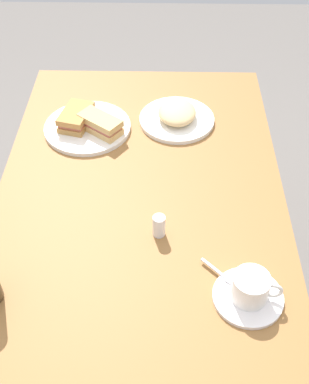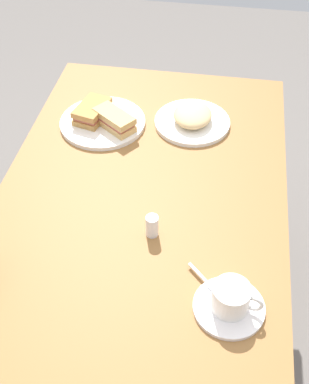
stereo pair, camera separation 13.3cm
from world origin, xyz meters
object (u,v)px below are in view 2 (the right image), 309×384
object	(u,v)px
sandwich_plate	(103,122)
coffee_cup	(232,297)
dining_table	(141,229)
sandwich_back	(114,120)
sandwich_front	(92,111)
coffee_saucer	(229,307)
spoon	(207,282)
salt_shaker	(152,226)
side_plate	(192,122)

from	to	relation	value
sandwich_plate	coffee_cup	world-z (taller)	coffee_cup
dining_table	sandwich_back	xyz separation A→B (m)	(0.29, 0.13, 0.16)
dining_table	coffee_cup	size ratio (longest dim) A/B	11.63
sandwich_front	coffee_saucer	world-z (taller)	sandwich_front
dining_table	coffee_saucer	world-z (taller)	coffee_saucer
sandwich_plate	sandwich_back	distance (m)	0.06
coffee_cup	spoon	bearing A→B (deg)	45.58
salt_shaker	sandwich_plate	bearing A→B (deg)	28.40
coffee_saucer	side_plate	xyz separation A→B (m)	(0.67, 0.15, 0.00)
side_plate	salt_shaker	xyz separation A→B (m)	(-0.48, 0.05, 0.02)
sandwich_plate	sandwich_back	size ratio (longest dim) A/B	1.83
coffee_saucer	salt_shaker	world-z (taller)	salt_shaker
side_plate	salt_shaker	distance (m)	0.48
sandwich_plate	coffee_cup	xyz separation A→B (m)	(-0.62, -0.44, 0.04)
sandwich_plate	spoon	size ratio (longest dim) A/B	3.49
sandwich_plate	dining_table	bearing A→B (deg)	-150.46
dining_table	coffee_saucer	size ratio (longest dim) A/B	8.21
sandwich_back	spoon	distance (m)	0.64
sandwich_front	coffee_cup	size ratio (longest dim) A/B	1.27
sandwich_back	salt_shaker	xyz separation A→B (m)	(-0.41, -0.19, -0.01)
coffee_saucer	coffee_cup	bearing A→B (deg)	-98.62
coffee_saucer	side_plate	world-z (taller)	side_plate
sandwich_front	spoon	bearing A→B (deg)	-143.96
sandwich_plate	spoon	bearing A→B (deg)	-145.76
dining_table	sandwich_back	distance (m)	0.36
sandwich_back	salt_shaker	world-z (taller)	sandwich_back
coffee_cup	spoon	size ratio (longest dim) A/B	1.46
dining_table	coffee_saucer	xyz separation A→B (m)	(-0.30, -0.26, 0.13)
sandwich_front	coffee_saucer	bearing A→B (deg)	-143.10
sandwich_back	sandwich_front	bearing A→B (deg)	66.46
dining_table	sandwich_front	distance (m)	0.42
sandwich_back	side_plate	distance (m)	0.25
coffee_cup	spoon	xyz separation A→B (m)	(0.06, 0.06, -0.03)
dining_table	salt_shaker	world-z (taller)	salt_shaker
sandwich_plate	sandwich_back	xyz separation A→B (m)	(-0.02, -0.05, 0.03)
spoon	coffee_cup	bearing A→B (deg)	-134.42
sandwich_back	side_plate	bearing A→B (deg)	-73.15
sandwich_back	coffee_saucer	distance (m)	0.71
sandwich_plate	side_plate	xyz separation A→B (m)	(0.05, -0.28, 0.00)
spoon	dining_table	bearing A→B (deg)	39.54
dining_table	sandwich_plate	distance (m)	0.39
dining_table	side_plate	xyz separation A→B (m)	(0.36, -0.10, 0.13)
sandwich_back	side_plate	size ratio (longest dim) A/B	0.62
spoon	side_plate	world-z (taller)	spoon
sandwich_plate	sandwich_front	size ratio (longest dim) A/B	1.88
sandwich_back	coffee_saucer	bearing A→B (deg)	-146.55
sandwich_front	salt_shaker	bearing A→B (deg)	-148.82
sandwich_plate	spoon	distance (m)	0.68
coffee_cup	salt_shaker	world-z (taller)	coffee_cup
sandwich_front	coffee_cup	xyz separation A→B (m)	(-0.63, -0.47, 0.01)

